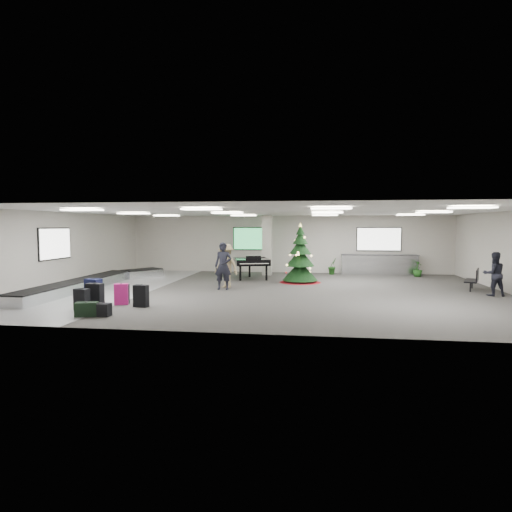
# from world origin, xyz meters

# --- Properties ---
(ground) EXTENTS (18.00, 18.00, 0.00)m
(ground) POSITION_xyz_m (0.00, 0.00, 0.00)
(ground) COLOR #3E3C38
(ground) RESTS_ON ground
(room_envelope) EXTENTS (18.02, 14.02, 3.21)m
(room_envelope) POSITION_xyz_m (-0.38, 0.67, 2.33)
(room_envelope) COLOR beige
(room_envelope) RESTS_ON ground
(baggage_carousel) EXTENTS (2.28, 9.71, 0.43)m
(baggage_carousel) POSITION_xyz_m (-7.84, -0.08, 0.21)
(baggage_carousel) COLOR silver
(baggage_carousel) RESTS_ON ground
(service_counter) EXTENTS (4.05, 0.65, 1.08)m
(service_counter) POSITION_xyz_m (5.00, 6.65, 0.55)
(service_counter) COLOR silver
(service_counter) RESTS_ON ground
(suitcase_0) EXTENTS (0.53, 0.33, 0.82)m
(suitcase_0) POSITION_xyz_m (-5.40, -4.44, 0.40)
(suitcase_0) COLOR black
(suitcase_0) RESTS_ON ground
(suitcase_1) EXTENTS (0.49, 0.30, 0.74)m
(suitcase_1) POSITION_xyz_m (-4.03, -4.04, 0.36)
(suitcase_1) COLOR black
(suitcase_1) RESTS_ON ground
(pink_suitcase) EXTENTS (0.50, 0.38, 0.72)m
(pink_suitcase) POSITION_xyz_m (-4.84, -3.73, 0.35)
(pink_suitcase) COLOR #D21B7E
(pink_suitcase) RESTS_ON ground
(suitcase_3) EXTENTS (0.47, 0.30, 0.68)m
(suitcase_3) POSITION_xyz_m (-4.86, -3.64, 0.33)
(suitcase_3) COLOR black
(suitcase_3) RESTS_ON ground
(navy_suitcase) EXTENTS (0.60, 0.45, 0.85)m
(navy_suitcase) POSITION_xyz_m (-5.89, -3.63, 0.41)
(navy_suitcase) COLOR black
(navy_suitcase) RESTS_ON ground
(suitcase_5) EXTENTS (0.50, 0.35, 0.70)m
(suitcase_5) POSITION_xyz_m (-5.60, -4.87, 0.34)
(suitcase_5) COLOR black
(suitcase_5) RESTS_ON ground
(green_duffel) EXTENTS (0.67, 0.45, 0.43)m
(green_duffel) POSITION_xyz_m (-5.01, -5.64, 0.21)
(green_duffel) COLOR black
(green_duffel) RESTS_ON ground
(black_duffel) EXTENTS (0.57, 0.31, 0.39)m
(black_duffel) POSITION_xyz_m (-4.63, -5.55, 0.19)
(black_duffel) COLOR black
(black_duffel) RESTS_ON ground
(christmas_tree) EXTENTS (1.94, 1.94, 2.76)m
(christmas_tree) POSITION_xyz_m (0.86, 2.74, 0.95)
(christmas_tree) COLOR maroon
(christmas_tree) RESTS_ON ground
(grand_piano) EXTENTS (2.09, 2.44, 1.19)m
(grand_piano) POSITION_xyz_m (-1.56, 3.73, 0.85)
(grand_piano) COLOR black
(grand_piano) RESTS_ON ground
(bench) EXTENTS (0.97, 1.46, 0.88)m
(bench) POSITION_xyz_m (7.97, 1.25, 0.50)
(bench) COLOR black
(bench) RESTS_ON ground
(traveler_a) EXTENTS (0.72, 0.48, 1.95)m
(traveler_a) POSITION_xyz_m (-2.19, 0.04, 0.98)
(traveler_a) COLOR black
(traveler_a) RESTS_ON ground
(traveler_b) EXTENTS (1.39, 1.17, 1.86)m
(traveler_b) POSITION_xyz_m (-2.19, 0.61, 0.93)
(traveler_b) COLOR #97845D
(traveler_b) RESTS_ON ground
(traveler_bench) EXTENTS (0.84, 0.67, 1.65)m
(traveler_bench) POSITION_xyz_m (8.17, -0.17, 0.82)
(traveler_bench) COLOR black
(traveler_bench) RESTS_ON ground
(potted_plant_left) EXTENTS (0.63, 0.64, 0.91)m
(potted_plant_left) POSITION_xyz_m (2.49, 6.29, 0.45)
(potted_plant_left) COLOR #133A12
(potted_plant_left) RESTS_ON ground
(potted_plant_right) EXTENTS (0.53, 0.53, 0.84)m
(potted_plant_right) POSITION_xyz_m (6.81, 5.80, 0.42)
(potted_plant_right) COLOR #133A12
(potted_plant_right) RESTS_ON ground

